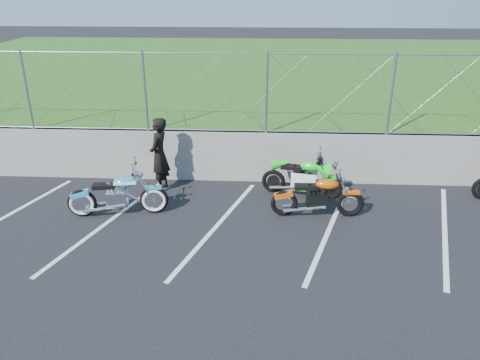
# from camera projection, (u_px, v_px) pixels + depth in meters

# --- Properties ---
(ground) EXTENTS (90.00, 90.00, 0.00)m
(ground) POSITION_uv_depth(u_px,v_px,m) (213.00, 250.00, 9.15)
(ground) COLOR black
(ground) RESTS_ON ground
(retaining_wall) EXTENTS (30.00, 0.22, 1.30)m
(retaining_wall) POSITION_uv_depth(u_px,v_px,m) (227.00, 156.00, 12.10)
(retaining_wall) COLOR slate
(retaining_wall) RESTS_ON ground
(grass_field) EXTENTS (30.00, 20.00, 1.30)m
(grass_field) POSITION_uv_depth(u_px,v_px,m) (244.00, 79.00, 21.26)
(grass_field) COLOR #224C14
(grass_field) RESTS_ON ground
(chain_link_fence) EXTENTS (28.00, 0.03, 2.00)m
(chain_link_fence) POSITION_uv_depth(u_px,v_px,m) (226.00, 93.00, 11.44)
(chain_link_fence) COLOR gray
(chain_link_fence) RESTS_ON retaining_wall
(parking_lines) EXTENTS (18.29, 4.31, 0.01)m
(parking_lines) POSITION_uv_depth(u_px,v_px,m) (273.00, 226.00, 10.01)
(parking_lines) COLOR silver
(parking_lines) RESTS_ON ground
(cruiser_turquoise) EXTENTS (2.20, 0.69, 1.10)m
(cruiser_turquoise) POSITION_uv_depth(u_px,v_px,m) (119.00, 197.00, 10.35)
(cruiser_turquoise) COLOR black
(cruiser_turquoise) RESTS_ON ground
(naked_orange) EXTENTS (2.06, 0.70, 1.02)m
(naked_orange) POSITION_uv_depth(u_px,v_px,m) (319.00, 198.00, 10.28)
(naked_orange) COLOR black
(naked_orange) RESTS_ON ground
(sportbike_green) EXTENTS (1.96, 0.70, 1.03)m
(sportbike_green) POSITION_uv_depth(u_px,v_px,m) (303.00, 179.00, 11.26)
(sportbike_green) COLOR black
(sportbike_green) RESTS_ON ground
(person_standing) EXTENTS (0.54, 0.74, 1.86)m
(person_standing) POSITION_uv_depth(u_px,v_px,m) (159.00, 155.00, 11.37)
(person_standing) COLOR black
(person_standing) RESTS_ON ground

